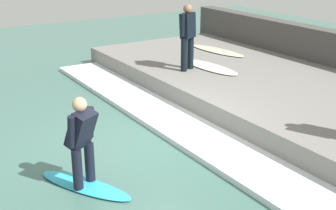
% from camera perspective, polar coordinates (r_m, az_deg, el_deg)
% --- Properties ---
extents(ground_plane, '(28.00, 28.00, 0.00)m').
position_cam_1_polar(ground_plane, '(9.00, -2.18, -4.66)').
color(ground_plane, '#426B60').
extents(concrete_ledge, '(4.40, 12.39, 0.51)m').
position_cam_1_polar(concrete_ledge, '(11.07, 14.47, 0.87)').
color(concrete_ledge, slate).
rests_on(concrete_ledge, ground_plane).
extents(wave_foam_crest, '(1.15, 11.77, 0.11)m').
position_cam_1_polar(wave_foam_crest, '(9.41, 2.53, -3.16)').
color(wave_foam_crest, silver).
rests_on(wave_foam_crest, ground_plane).
extents(surfboard_riding, '(1.21, 1.76, 0.06)m').
position_cam_1_polar(surfboard_riding, '(7.59, -10.09, -9.62)').
color(surfboard_riding, '#2DADD1').
rests_on(surfboard_riding, ground_plane).
extents(surfer_riding, '(0.53, 0.55, 1.44)m').
position_cam_1_polar(surfer_riding, '(7.23, -10.48, -3.88)').
color(surfer_riding, black).
rests_on(surfer_riding, surfboard_riding).
extents(surfer_waiting_far, '(0.53, 0.40, 1.67)m').
position_cam_1_polar(surfer_waiting_far, '(11.86, 2.40, 8.69)').
color(surfer_waiting_far, black).
rests_on(surfer_waiting_far, concrete_ledge).
extents(surfboard_waiting_far, '(0.73, 2.00, 0.06)m').
position_cam_1_polar(surfboard_waiting_far, '(12.27, 5.17, 4.66)').
color(surfboard_waiting_far, white).
rests_on(surfboard_waiting_far, concrete_ledge).
extents(surfboard_spare, '(0.81, 2.11, 0.06)m').
position_cam_1_polar(surfboard_spare, '(14.11, 6.05, 6.62)').
color(surfboard_spare, beige).
rests_on(surfboard_spare, concrete_ledge).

